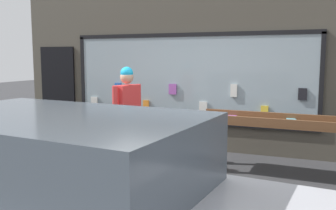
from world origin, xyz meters
The scene contains 8 objects.
ground_plane centered at (0.00, 0.00, 0.00)m, with size 40.00×40.00×0.00m, color #38383A.
shopfront_facade centered at (-0.06, 2.39, 1.68)m, with size 8.55×0.29×3.41m.
display_table_left centered at (-1.53, 1.11, 0.73)m, with size 2.62×0.74×0.90m.
display_table_right centered at (1.52, 1.12, 0.78)m, with size 2.62×0.78×0.96m.
person_browsing centered at (-0.91, 0.67, 1.00)m, with size 0.32×0.66×1.71m.
small_dog centered at (-1.39, 0.42, 0.31)m, with size 0.43×0.46×0.45m.
sandwich_board_sign centered at (-3.44, 0.92, 0.48)m, with size 0.64×0.94×0.93m.
parked_car centered at (0.09, -2.44, 0.74)m, with size 4.42×2.18×1.41m.
Camera 1 is at (2.01, -4.83, 1.85)m, focal length 40.00 mm.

